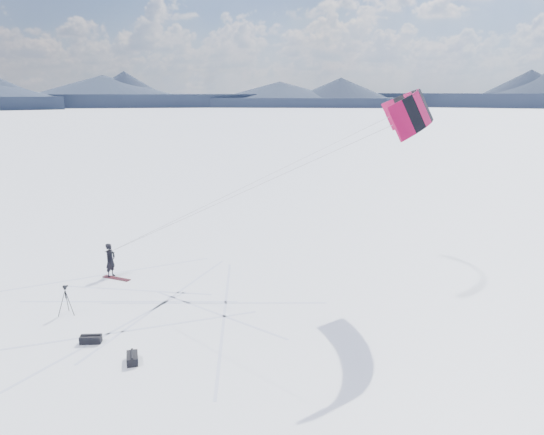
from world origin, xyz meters
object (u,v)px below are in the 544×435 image
Objects in this scene: snowboard at (116,278)px; snowkiter at (112,276)px; tripod at (66,296)px; gear_bag_b at (132,358)px; gear_bag_a at (91,339)px.

snowkiter is at bearing 160.49° from snowboard.
snowkiter reaches higher than snowboard.
tripod reaches higher than snowkiter.
snowboard is 4.62m from tripod.
gear_bag_b reaches higher than snowboard.
snowkiter is at bearing 97.30° from gear_bag_a.
snowboard is at bearing -175.40° from gear_bag_b.
snowkiter is at bearing 104.47° from tripod.
snowboard is at bearing -114.33° from snowkiter.
gear_bag_b is at bearing -45.95° from snowboard.
snowkiter is 1.10× the size of snowboard.
tripod is (1.54, -4.28, 0.83)m from snowboard.
tripod is (2.01, -4.39, 0.86)m from snowkiter.
gear_bag_b is (5.47, -1.62, -0.70)m from tripod.
snowkiter is 7.62m from gear_bag_a.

